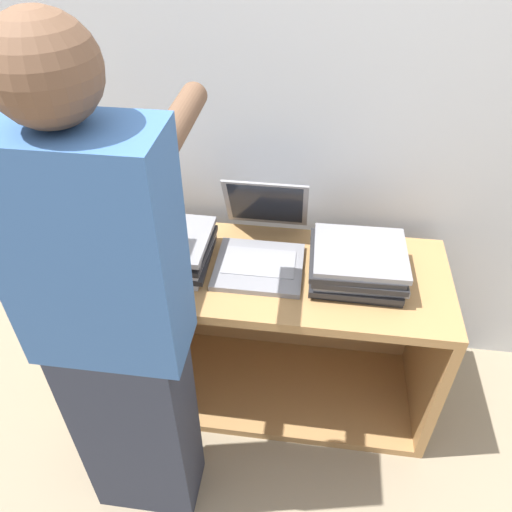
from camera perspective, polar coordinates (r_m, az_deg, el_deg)
name	(u,v)px	position (r m, az deg, el deg)	size (l,w,h in m)	color
ground_plane	(250,437)	(2.12, -0.69, -20.02)	(12.00, 12.00, 0.00)	gray
wall_back	(273,83)	(1.80, 1.96, 19.15)	(8.00, 0.05, 2.40)	silver
cart	(261,321)	(2.04, 0.54, -7.41)	(1.34, 0.51, 0.67)	#A87A47
laptop_open	(261,245)	(1.77, 0.61, 1.25)	(0.31, 0.40, 0.26)	gray
laptop_stack_left	(166,248)	(1.78, -10.28, 0.94)	(0.33, 0.30, 0.12)	#B7B7BC
laptop_stack_right	(357,264)	(1.72, 11.51, -0.89)	(0.33, 0.29, 0.12)	#232326
person	(116,333)	(1.40, -15.74, -8.52)	(0.40, 0.53, 1.62)	#2D3342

